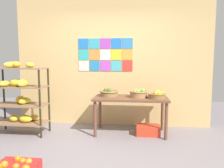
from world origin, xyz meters
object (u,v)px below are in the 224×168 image
Objects in this scene: fruit_basket_back_left at (109,93)px; fruit_basket_centre at (139,93)px; banana_shelf_unit at (21,95)px; produce_crate_under_table at (148,130)px; fruit_basket_back_right at (157,95)px; display_table at (130,102)px.

fruit_basket_back_left is 0.59m from fruit_basket_centre.
banana_shelf_unit is 3.18× the size of produce_crate_under_table.
produce_crate_under_table is at bearing -13.17° from fruit_basket_centre.
fruit_basket_back_left is 0.94m from fruit_basket_back_right.
display_table is 4.33× the size of fruit_basket_back_right.
fruit_basket_centre is at bearing 166.83° from produce_crate_under_table.
display_table is 0.23m from fruit_basket_centre.
banana_shelf_unit is 1.00× the size of display_table.
fruit_basket_centre is 0.36m from fruit_basket_back_right.
fruit_basket_centre is at bearing 165.08° from fruit_basket_back_right.
banana_shelf_unit is 1.71m from fruit_basket_back_left.
banana_shelf_unit is 2.54m from produce_crate_under_table.
fruit_basket_back_left reaches higher than display_table.
fruit_basket_back_left reaches higher than produce_crate_under_table.
display_table is 0.53m from fruit_basket_back_right.
display_table is 0.47m from fruit_basket_back_left.
display_table is 3.75× the size of fruit_basket_back_left.
banana_shelf_unit is 4.32× the size of fruit_basket_back_right.
banana_shelf_unit is at bearing -173.77° from display_table.
fruit_basket_centre reaches higher than fruit_basket_back_right.
display_table is at bearing -12.41° from fruit_basket_back_left.
fruit_basket_centre is 0.78× the size of produce_crate_under_table.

